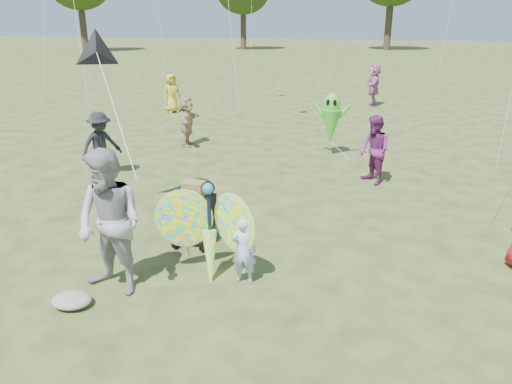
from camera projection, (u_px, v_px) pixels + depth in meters
ground at (244, 307)px, 6.67m from camera, size 160.00×160.00×0.00m
child_girl at (244, 250)px, 7.14m from camera, size 0.37×0.25×1.01m
adult_man at (110, 223)px, 6.74m from camera, size 1.16×1.01×2.05m
grey_bag at (72, 300)px, 6.67m from camera, size 0.54×0.45×0.17m
crowd_b at (101, 145)px, 11.84m from camera, size 1.02×1.17×1.57m
crowd_d at (187, 121)px, 14.74m from camera, size 0.57×1.41×1.48m
crowd_e at (374, 150)px, 11.34m from camera, size 0.93×0.97×1.58m
crowd_g at (172, 93)px, 19.85m from camera, size 0.85×0.88×1.52m
crowd_j at (374, 85)px, 21.25m from camera, size 0.59×1.70×1.81m
jogging_stroller at (197, 207)px, 8.47m from camera, size 0.54×1.06×1.09m
butterfly_kite at (209, 232)px, 7.25m from camera, size 1.74×0.75×1.64m
delta_kite_rig at (97, 53)px, 8.62m from camera, size 2.27×2.70×1.84m
alien_kite at (331, 121)px, 13.60m from camera, size 1.12×0.69×1.74m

